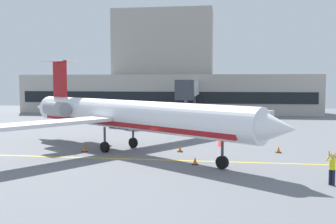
{
  "coord_description": "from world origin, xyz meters",
  "views": [
    {
      "loc": [
        4.51,
        -30.22,
        6.1
      ],
      "look_at": [
        -1.09,
        8.3,
        3.0
      ],
      "focal_mm": 41.69,
      "sensor_mm": 36.0,
      "label": 1
    }
  ],
  "objects_px": {
    "pushback_tractor": "(250,121)",
    "belt_loader": "(126,121)",
    "regional_jet": "(125,115)",
    "marshaller": "(332,168)",
    "baggage_tug": "(263,118)",
    "fuel_tank": "(150,113)"
  },
  "relations": [
    {
      "from": "regional_jet",
      "to": "belt_loader",
      "type": "bearing_deg",
      "value": 103.96
    },
    {
      "from": "marshaller",
      "to": "belt_loader",
      "type": "bearing_deg",
      "value": 126.74
    },
    {
      "from": "regional_jet",
      "to": "marshaller",
      "type": "bearing_deg",
      "value": -31.81
    },
    {
      "from": "fuel_tank",
      "to": "marshaller",
      "type": "relative_size",
      "value": 3.38
    },
    {
      "from": "pushback_tractor",
      "to": "marshaller",
      "type": "xyz_separation_m",
      "value": [
        3.14,
        -26.09,
        -0.01
      ]
    },
    {
      "from": "pushback_tractor",
      "to": "belt_loader",
      "type": "relative_size",
      "value": 0.95
    },
    {
      "from": "baggage_tug",
      "to": "belt_loader",
      "type": "xyz_separation_m",
      "value": [
        -17.83,
        -6.14,
        0.04
      ]
    },
    {
      "from": "belt_loader",
      "to": "fuel_tank",
      "type": "xyz_separation_m",
      "value": [
        1.43,
        8.53,
        0.26
      ]
    },
    {
      "from": "belt_loader",
      "to": "marshaller",
      "type": "xyz_separation_m",
      "value": [
        18.87,
        -25.28,
        0.03
      ]
    },
    {
      "from": "baggage_tug",
      "to": "fuel_tank",
      "type": "bearing_deg",
      "value": 171.69
    },
    {
      "from": "regional_jet",
      "to": "belt_loader",
      "type": "xyz_separation_m",
      "value": [
        -3.99,
        16.05,
        -2.18
      ]
    },
    {
      "from": "belt_loader",
      "to": "fuel_tank",
      "type": "bearing_deg",
      "value": 80.48
    },
    {
      "from": "baggage_tug",
      "to": "fuel_tank",
      "type": "height_order",
      "value": "fuel_tank"
    },
    {
      "from": "baggage_tug",
      "to": "belt_loader",
      "type": "relative_size",
      "value": 0.93
    },
    {
      "from": "baggage_tug",
      "to": "marshaller",
      "type": "xyz_separation_m",
      "value": [
        1.04,
        -31.42,
        0.07
      ]
    },
    {
      "from": "regional_jet",
      "to": "pushback_tractor",
      "type": "height_order",
      "value": "regional_jet"
    },
    {
      "from": "pushback_tractor",
      "to": "belt_loader",
      "type": "height_order",
      "value": "pushback_tractor"
    },
    {
      "from": "pushback_tractor",
      "to": "belt_loader",
      "type": "bearing_deg",
      "value": -177.08
    },
    {
      "from": "regional_jet",
      "to": "belt_loader",
      "type": "relative_size",
      "value": 5.98
    },
    {
      "from": "baggage_tug",
      "to": "marshaller",
      "type": "distance_m",
      "value": 31.44
    },
    {
      "from": "regional_jet",
      "to": "belt_loader",
      "type": "height_order",
      "value": "regional_jet"
    },
    {
      "from": "fuel_tank",
      "to": "pushback_tractor",
      "type": "bearing_deg",
      "value": -28.4
    }
  ]
}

